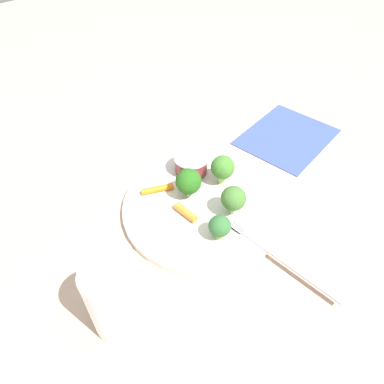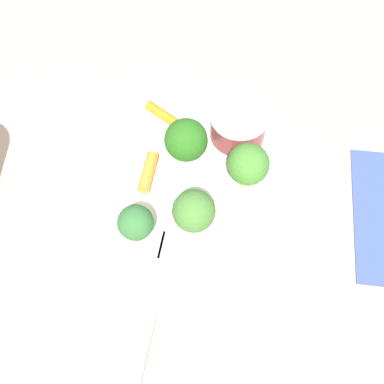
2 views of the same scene
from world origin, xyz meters
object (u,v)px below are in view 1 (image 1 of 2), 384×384
(carrot_stick_0, at_px, (158,189))
(broccoli_floret_0, at_px, (220,226))
(plate, at_px, (203,207))
(carrot_stick_1, at_px, (186,212))
(broccoli_floret_1, at_px, (189,182))
(broccoli_floret_3, at_px, (223,168))
(fork, at_px, (278,257))
(sauce_cup, at_px, (191,164))
(drinking_glass, at_px, (114,300))
(broccoli_floret_2, at_px, (233,199))
(napkin, at_px, (287,136))

(carrot_stick_0, bearing_deg, broccoli_floret_0, -84.22)
(plate, relative_size, carrot_stick_1, 6.08)
(broccoli_floret_1, distance_m, carrot_stick_0, 0.06)
(broccoli_floret_3, distance_m, fork, 0.18)
(sauce_cup, xyz_separation_m, broccoli_floret_1, (-0.04, -0.04, 0.02))
(plate, relative_size, carrot_stick_0, 4.84)
(carrot_stick_0, height_order, drinking_glass, drinking_glass)
(broccoli_floret_1, height_order, carrot_stick_1, broccoli_floret_1)
(broccoli_floret_3, height_order, carrot_stick_1, broccoli_floret_3)
(broccoli_floret_0, bearing_deg, broccoli_floret_1, 78.33)
(plate, xyz_separation_m, sauce_cup, (0.04, 0.07, 0.02))
(fork, bearing_deg, carrot_stick_1, 108.51)
(broccoli_floret_1, relative_size, broccoli_floret_3, 0.99)
(sauce_cup, distance_m, drinking_glass, 0.29)
(broccoli_floret_1, xyz_separation_m, drinking_glass, (-0.20, -0.11, 0.01))
(sauce_cup, relative_size, carrot_stick_0, 1.11)
(carrot_stick_0, bearing_deg, broccoli_floret_1, -51.28)
(sauce_cup, relative_size, broccoli_floret_2, 1.14)
(carrot_stick_1, bearing_deg, broccoli_floret_0, -80.40)
(sauce_cup, bearing_deg, broccoli_floret_2, -96.79)
(sauce_cup, distance_m, carrot_stick_0, 0.08)
(broccoli_floret_1, bearing_deg, carrot_stick_1, -136.36)
(broccoli_floret_1, bearing_deg, sauce_cup, 45.82)
(plate, relative_size, broccoli_floret_1, 4.82)
(broccoli_floret_0, relative_size, broccoli_floret_3, 0.76)
(plate, xyz_separation_m, broccoli_floret_0, (-0.02, -0.07, 0.03))
(plate, bearing_deg, sauce_cup, 63.03)
(carrot_stick_0, relative_size, carrot_stick_1, 1.26)
(broccoli_floret_2, distance_m, napkin, 0.25)
(broccoli_floret_3, bearing_deg, drinking_glass, -160.32)
(broccoli_floret_1, relative_size, carrot_stick_1, 1.26)
(carrot_stick_0, bearing_deg, drinking_glass, -138.66)
(broccoli_floret_3, bearing_deg, broccoli_floret_2, -120.12)
(broccoli_floret_2, relative_size, drinking_glass, 0.46)
(broccoli_floret_1, height_order, broccoli_floret_2, broccoli_floret_1)
(plate, height_order, fork, fork)
(drinking_glass, bearing_deg, broccoli_floret_0, 3.92)
(sauce_cup, bearing_deg, broccoli_floret_3, -68.83)
(plate, relative_size, broccoli_floret_2, 4.96)
(carrot_stick_1, distance_m, fork, 0.16)
(broccoli_floret_0, bearing_deg, broccoli_floret_2, 24.15)
(carrot_stick_1, distance_m, drinking_glass, 0.19)
(broccoli_floret_0, height_order, broccoli_floret_2, broccoli_floret_2)
(broccoli_floret_0, relative_size, carrot_stick_0, 0.77)
(broccoli_floret_1, bearing_deg, fork, -83.88)
(fork, bearing_deg, carrot_stick_0, 103.44)
(broccoli_floret_2, bearing_deg, napkin, 18.72)
(carrot_stick_1, bearing_deg, broccoli_floret_1, 43.64)
(broccoli_floret_1, relative_size, carrot_stick_0, 1.00)
(plate, xyz_separation_m, broccoli_floret_1, (-0.01, 0.03, 0.04))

